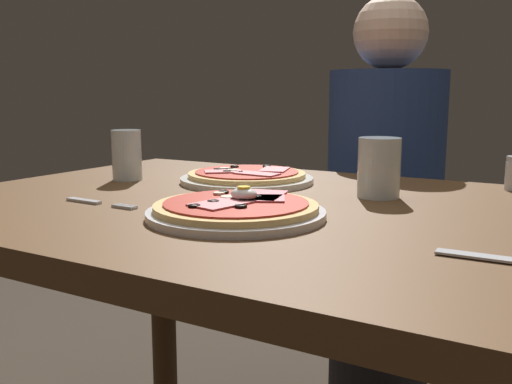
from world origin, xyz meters
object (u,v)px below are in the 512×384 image
at_px(pizza_across_left, 247,177).
at_px(water_glass_near, 379,171).
at_px(dining_table, 273,264).
at_px(pizza_foreground, 236,210).
at_px(water_glass_far, 127,158).
at_px(diner_person, 383,221).
at_px(fork, 95,202).

relative_size(pizza_across_left, water_glass_near, 2.59).
xyz_separation_m(dining_table, pizza_foreground, (0.01, -0.13, 0.12)).
distance_m(dining_table, pizza_foreground, 0.18).
relative_size(water_glass_far, diner_person, 0.09).
bearing_deg(water_glass_near, pizza_across_left, 175.36).
relative_size(water_glass_near, diner_person, 0.09).
distance_m(water_glass_far, diner_person, 0.76).
xyz_separation_m(dining_table, water_glass_far, (-0.40, 0.07, 0.16)).
bearing_deg(water_glass_near, dining_table, -133.08).
bearing_deg(pizza_across_left, dining_table, -47.59).
xyz_separation_m(pizza_across_left, diner_person, (0.13, 0.53, -0.18)).
relative_size(dining_table, pizza_foreground, 4.46).
relative_size(dining_table, diner_person, 1.04).
bearing_deg(water_glass_near, pizza_foreground, -115.13).
relative_size(dining_table, water_glass_near, 11.27).
bearing_deg(diner_person, pizza_foreground, 92.26).
height_order(dining_table, fork, fork).
bearing_deg(pizza_foreground, fork, -173.66).
bearing_deg(diner_person, pizza_across_left, 75.96).
relative_size(dining_table, water_glass_far, 11.27).
height_order(pizza_foreground, fork, pizza_foreground).
relative_size(water_glass_near, water_glass_far, 1.00).
bearing_deg(fork, diner_person, 74.68).
distance_m(water_glass_near, water_glass_far, 0.55).
distance_m(pizza_across_left, water_glass_near, 0.30).
height_order(pizza_across_left, fork, pizza_across_left).
height_order(water_glass_near, fork, water_glass_near).
height_order(water_glass_far, diner_person, diner_person).
bearing_deg(fork, water_glass_far, 121.26).
xyz_separation_m(pizza_foreground, diner_person, (-0.03, 0.83, -0.18)).
bearing_deg(water_glass_far, water_glass_near, 7.70).
bearing_deg(dining_table, fork, -148.39).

